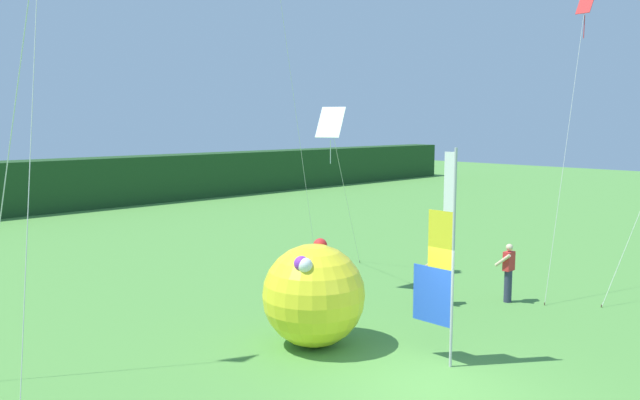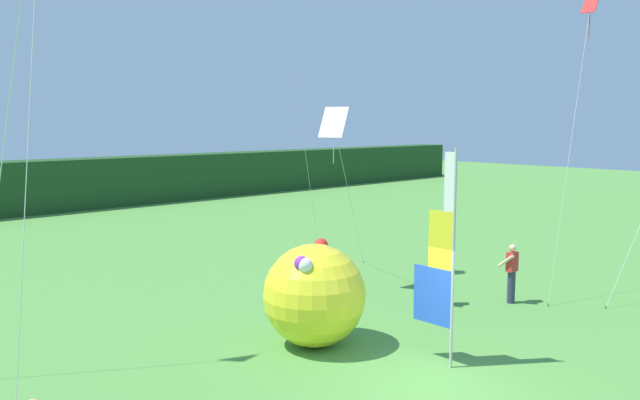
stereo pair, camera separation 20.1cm
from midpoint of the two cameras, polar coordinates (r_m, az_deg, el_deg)
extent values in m
plane|color=#518E3D|center=(12.73, 10.64, -16.75)|extent=(120.00, 120.00, 0.00)
cylinder|color=#B7B7BC|center=(13.19, 12.52, -5.37)|extent=(0.06, 0.06, 4.62)
cube|color=blue|center=(13.69, 10.63, -8.59)|extent=(0.02, 0.97, 1.23)
cube|color=yellow|center=(13.31, 11.39, -3.61)|extent=(0.02, 0.60, 1.23)
cube|color=white|center=(13.03, 12.18, 1.61)|extent=(0.02, 0.23, 1.23)
cylinder|color=black|center=(18.01, 10.99, -8.15)|extent=(0.22, 0.22, 0.84)
cube|color=#284CA8|center=(17.83, 11.04, -5.96)|extent=(0.36, 0.20, 0.58)
sphere|color=tan|center=(17.75, 11.07, -4.67)|extent=(0.20, 0.20, 0.20)
cylinder|color=tan|center=(17.67, 10.45, -5.86)|extent=(0.09, 0.48, 0.42)
cylinder|color=tan|center=(18.03, 11.45, -5.94)|extent=(0.09, 0.14, 0.56)
cylinder|color=#2D334C|center=(18.75, 17.37, -7.60)|extent=(0.22, 0.22, 0.93)
cube|color=red|center=(18.58, 17.46, -5.40)|extent=(0.36, 0.20, 0.55)
sphere|color=beige|center=(18.50, 17.50, -4.21)|extent=(0.20, 0.20, 0.20)
cylinder|color=beige|center=(18.41, 16.94, -5.35)|extent=(0.09, 0.48, 0.42)
cylinder|color=beige|center=(18.79, 17.78, -5.43)|extent=(0.09, 0.14, 0.56)
sphere|color=yellow|center=(14.46, -0.12, -8.69)|extent=(2.37, 2.37, 2.37)
sphere|color=purple|center=(13.54, -1.26, -5.82)|extent=(0.33, 0.33, 0.33)
sphere|color=red|center=(14.68, 0.50, -4.16)|extent=(0.33, 0.33, 0.33)
sphere|color=white|center=(13.49, -0.94, -5.99)|extent=(0.33, 0.33, 0.33)
cylinder|color=brown|center=(19.22, 24.93, -8.89)|extent=(0.03, 0.03, 0.08)
cylinder|color=silver|center=(9.36, -24.68, 2.56)|extent=(1.66, 2.27, 8.98)
cylinder|color=brown|center=(24.09, 0.20, -5.05)|extent=(0.03, 0.03, 0.08)
cylinder|color=silver|center=(21.83, -1.62, 8.21)|extent=(3.40, 1.59, 11.08)
cylinder|color=brown|center=(18.86, 20.42, -8.97)|extent=(0.03, 0.03, 0.08)
cylinder|color=silver|center=(19.82, 22.18, 4.42)|extent=(3.32, 0.73, 8.75)
cube|color=red|center=(21.76, 23.75, 16.11)|extent=(0.35, 0.49, 0.58)
cylinder|color=red|center=(21.66, 23.66, 14.35)|extent=(0.02, 0.02, 0.70)
cylinder|color=brown|center=(23.03, 4.26, -5.65)|extent=(0.03, 0.03, 0.08)
cylinder|color=silver|center=(20.73, 3.05, 0.02)|extent=(3.42, 1.90, 5.13)
cube|color=white|center=(18.69, 1.55, 7.13)|extent=(0.84, 0.93, 0.91)
cylinder|color=white|center=(18.71, 1.55, 4.42)|extent=(0.02, 0.02, 0.70)
cylinder|color=silver|center=(7.90, -26.57, 1.83)|extent=(0.67, 3.04, 9.01)
camera|label=1|loc=(0.10, -89.56, 0.06)|focal=35.01mm
camera|label=2|loc=(0.10, 90.44, -0.06)|focal=35.01mm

